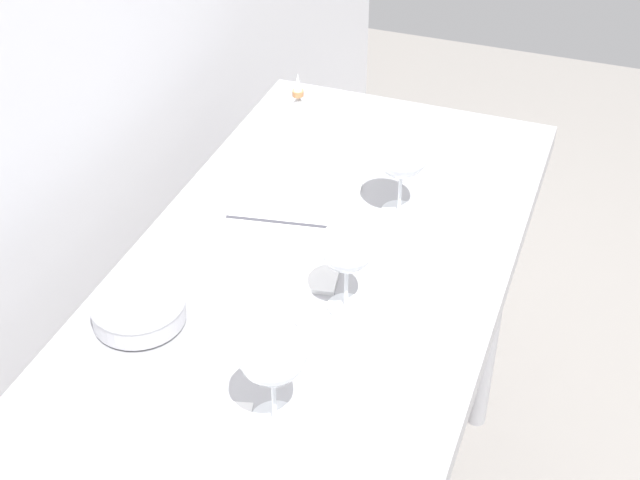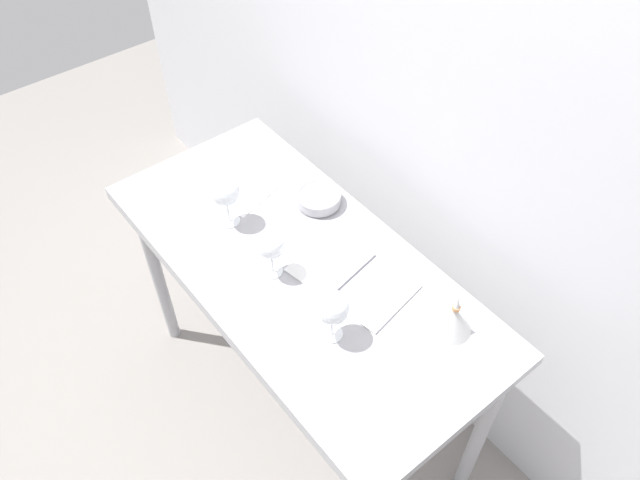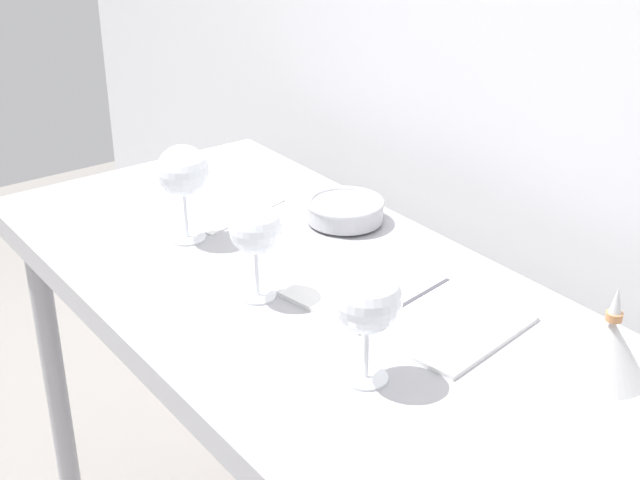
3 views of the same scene
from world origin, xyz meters
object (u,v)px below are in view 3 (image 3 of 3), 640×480
(decanter_funnel, at_px, (609,348))
(open_notebook, at_px, (406,306))
(wine_glass_near_right, at_px, (368,302))
(wine_glass_near_center, at_px, (255,231))
(tasting_bowl, at_px, (345,210))
(tasting_sheet_upper, at_px, (221,207))
(wine_glass_near_left, at_px, (183,173))

(decanter_funnel, bearing_deg, open_notebook, -162.28)
(wine_glass_near_right, xyz_separation_m, decanter_funnel, (0.20, 0.28, -0.08))
(wine_glass_near_center, relative_size, decanter_funnel, 1.17)
(wine_glass_near_center, height_order, tasting_bowl, wine_glass_near_center)
(wine_glass_near_center, bearing_deg, open_notebook, 44.71)
(open_notebook, height_order, tasting_sheet_upper, open_notebook)
(wine_glass_near_right, bearing_deg, wine_glass_near_left, 177.89)
(wine_glass_near_center, distance_m, decanter_funnel, 0.57)
(wine_glass_near_right, bearing_deg, tasting_sheet_upper, 167.36)
(wine_glass_near_left, xyz_separation_m, wine_glass_near_center, (0.27, -0.02, -0.01))
(tasting_bowl, bearing_deg, decanter_funnel, -2.28)
(wine_glass_near_left, relative_size, wine_glass_near_right, 1.04)
(wine_glass_near_left, relative_size, wine_glass_near_center, 1.09)
(open_notebook, bearing_deg, tasting_sheet_upper, 173.58)
(wine_glass_near_left, bearing_deg, decanter_funnel, 18.84)
(decanter_funnel, bearing_deg, wine_glass_near_left, -161.16)
(wine_glass_near_left, distance_m, tasting_bowl, 0.33)
(tasting_sheet_upper, height_order, tasting_bowl, tasting_bowl)
(wine_glass_near_left, distance_m, wine_glass_near_center, 0.27)
(wine_glass_near_right, distance_m, decanter_funnel, 0.35)
(wine_glass_near_right, bearing_deg, decanter_funnel, 54.59)
(wine_glass_near_left, relative_size, open_notebook, 0.47)
(tasting_bowl, height_order, decanter_funnel, decanter_funnel)
(wine_glass_near_center, height_order, decanter_funnel, wine_glass_near_center)
(tasting_sheet_upper, bearing_deg, open_notebook, -11.51)
(open_notebook, relative_size, decanter_funnel, 2.70)
(open_notebook, bearing_deg, decanter_funnel, 7.68)
(wine_glass_near_left, distance_m, open_notebook, 0.49)
(wine_glass_near_center, xyz_separation_m, tasting_sheet_upper, (-0.36, 0.14, -0.12))
(wine_glass_near_center, relative_size, wine_glass_near_right, 0.95)
(wine_glass_near_right, xyz_separation_m, tasting_sheet_upper, (-0.65, 0.15, -0.12))
(tasting_bowl, bearing_deg, wine_glass_near_right, -34.72)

